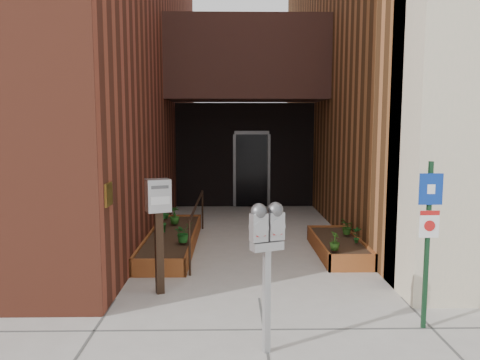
{
  "coord_description": "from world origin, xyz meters",
  "views": [
    {
      "loc": [
        -0.38,
        -6.25,
        2.43
      ],
      "look_at": [
        -0.23,
        1.8,
        1.44
      ],
      "focal_mm": 35.0,
      "sensor_mm": 36.0,
      "label": 1
    }
  ],
  "objects": [
    {
      "name": "ground",
      "position": [
        0.0,
        0.0,
        0.0
      ],
      "size": [
        80.0,
        80.0,
        0.0
      ],
      "primitive_type": "plane",
      "color": "#9E9991",
      "rests_on": "ground"
    },
    {
      "name": "architecture",
      "position": [
        -0.18,
        6.89,
        4.98
      ],
      "size": [
        20.0,
        14.6,
        10.0
      ],
      "color": "brown",
      "rests_on": "ground"
    },
    {
      "name": "planter_left",
      "position": [
        -1.55,
        2.7,
        0.13
      ],
      "size": [
        0.9,
        3.6,
        0.3
      ],
      "color": "brown",
      "rests_on": "ground"
    },
    {
      "name": "planter_right",
      "position": [
        1.6,
        2.2,
        0.13
      ],
      "size": [
        0.8,
        2.2,
        0.3
      ],
      "color": "brown",
      "rests_on": "ground"
    },
    {
      "name": "handrail",
      "position": [
        -1.05,
        2.65,
        0.75
      ],
      "size": [
        0.04,
        3.34,
        0.9
      ],
      "color": "black",
      "rests_on": "ground"
    },
    {
      "name": "parking_meter",
      "position": [
        -0.01,
        -1.53,
        1.25
      ],
      "size": [
        0.37,
        0.25,
        1.62
      ],
      "color": "#A2A3A5",
      "rests_on": "ground"
    },
    {
      "name": "sign_post",
      "position": [
        1.9,
        -0.99,
        1.23
      ],
      "size": [
        0.27,
        0.07,
        1.99
      ],
      "color": "#12321C",
      "rests_on": "ground"
    },
    {
      "name": "payment_dropbox",
      "position": [
        -1.41,
        0.23,
        1.19
      ],
      "size": [
        0.39,
        0.35,
        1.65
      ],
      "color": "black",
      "rests_on": "ground"
    },
    {
      "name": "shrub_left_a",
      "position": [
        -1.25,
        1.95,
        0.48
      ],
      "size": [
        0.46,
        0.46,
        0.36
      ],
      "primitive_type": "imported",
      "rotation": [
        0.0,
        0.0,
        0.87
      ],
      "color": "#19591C",
      "rests_on": "planter_left"
    },
    {
      "name": "shrub_left_b",
      "position": [
        -1.75,
        2.75,
        0.5
      ],
      "size": [
        0.28,
        0.28,
        0.4
      ],
      "primitive_type": "imported",
      "rotation": [
        0.0,
        0.0,
        1.91
      ],
      "color": "#17521C",
      "rests_on": "planter_left"
    },
    {
      "name": "shrub_left_c",
      "position": [
        -1.59,
        3.5,
        0.48
      ],
      "size": [
        0.26,
        0.26,
        0.37
      ],
      "primitive_type": "imported",
      "rotation": [
        0.0,
        0.0,
        3.44
      ],
      "color": "#235E1B",
      "rests_on": "planter_left"
    },
    {
      "name": "shrub_left_d",
      "position": [
        -1.85,
        4.05,
        0.49
      ],
      "size": [
        0.28,
        0.28,
        0.38
      ],
      "primitive_type": "imported",
      "rotation": [
        0.0,
        0.0,
        5.67
      ],
      "color": "#1A5E1C",
      "rests_on": "planter_left"
    },
    {
      "name": "shrub_right_a",
      "position": [
        1.35,
        1.38,
        0.46
      ],
      "size": [
        0.23,
        0.23,
        0.32
      ],
      "primitive_type": "imported",
      "rotation": [
        0.0,
        0.0,
        1.18
      ],
      "color": "#265217",
      "rests_on": "planter_right"
    },
    {
      "name": "shrub_right_b",
      "position": [
        1.85,
        1.85,
        0.45
      ],
      "size": [
        0.18,
        0.18,
        0.3
      ],
      "primitive_type": "imported",
      "rotation": [
        0.0,
        0.0,
        2.99
      ],
      "color": "#19581D",
      "rests_on": "planter_right"
    },
    {
      "name": "shrub_right_c",
      "position": [
        1.83,
        2.48,
        0.45
      ],
      "size": [
        0.28,
        0.28,
        0.31
      ],
      "primitive_type": "imported",
      "rotation": [
        0.0,
        0.0,
        4.72
      ],
      "color": "#255618",
      "rests_on": "planter_right"
    }
  ]
}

